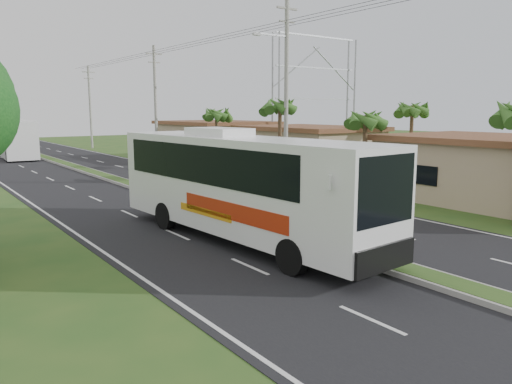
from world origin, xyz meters
TOP-DOWN VIEW (x-y plane):
  - ground at (0.00, 0.00)m, footprint 180.00×180.00m
  - road_asphalt at (0.00, 20.00)m, footprint 14.00×160.00m
  - median_strip at (0.00, 20.00)m, footprint 1.20×160.00m
  - lane_edge_left at (-6.70, 20.00)m, footprint 0.12×160.00m
  - lane_edge_right at (6.70, 20.00)m, footprint 0.12×160.00m
  - shop_near at (14.00, 6.00)m, footprint 8.60×12.60m
  - shop_mid at (14.00, 22.00)m, footprint 7.60×10.60m
  - shop_far at (14.00, 36.00)m, footprint 8.60×11.60m
  - palm_verge_b at (9.40, 12.00)m, footprint 2.40×2.40m
  - palm_verge_c at (8.80, 19.00)m, footprint 2.40×2.40m
  - palm_verge_d at (9.30, 28.00)m, footprint 2.40×2.40m
  - palm_behind_shop at (17.50, 15.00)m, footprint 2.40×2.40m
  - utility_pole_b at (8.47, 18.00)m, footprint 3.20×0.28m
  - utility_pole_c at (8.50, 38.00)m, footprint 1.60×0.28m
  - utility_pole_d at (8.50, 58.00)m, footprint 1.60×0.28m
  - billboard_lattice at (22.00, 30.00)m, footprint 10.18×1.18m
  - coach_bus_main at (-1.96, 7.89)m, footprint 3.57×13.20m
  - coach_bus_far at (-2.15, 50.10)m, footprint 3.70×13.32m
  - motorcyclist at (-1.78, 10.94)m, footprint 1.85×0.82m

SIDE VIEW (x-z plane):
  - ground at x=0.00m, z-range 0.00..0.00m
  - lane_edge_left at x=-6.70m, z-range 0.00..0.00m
  - lane_edge_right at x=6.70m, z-range 0.00..0.00m
  - road_asphalt at x=0.00m, z-range 0.00..0.02m
  - median_strip at x=0.00m, z-range 0.01..0.20m
  - motorcyclist at x=-1.78m, z-range -0.32..1.96m
  - shop_near at x=14.00m, z-range 0.02..3.54m
  - shop_mid at x=14.00m, z-range 0.02..3.69m
  - shop_far at x=14.00m, z-range 0.02..3.84m
  - coach_bus_far at x=-2.15m, z-range 0.26..4.09m
  - coach_bus_main at x=-1.96m, z-range 0.21..4.43m
  - palm_verge_b at x=9.40m, z-range 1.83..6.88m
  - palm_verge_d at x=9.30m, z-range 1.92..7.17m
  - palm_behind_shop at x=17.50m, z-range 2.11..7.76m
  - palm_verge_c at x=8.80m, z-range 2.20..8.05m
  - utility_pole_d at x=8.50m, z-range 0.17..10.67m
  - utility_pole_c at x=8.50m, z-range 0.17..11.17m
  - utility_pole_b at x=8.47m, z-range 0.26..12.26m
  - billboard_lattice at x=22.00m, z-range 0.79..12.86m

